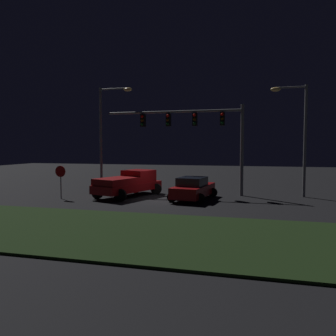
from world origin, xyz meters
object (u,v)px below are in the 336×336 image
at_px(car_sedan, 193,189).
at_px(street_lamp_right, 298,126).
at_px(street_lamp_left, 107,125).
at_px(stop_sign, 61,176).
at_px(traffic_signal_gantry, 195,126).
at_px(pickup_truck, 130,182).

bearing_deg(car_sedan, street_lamp_right, -57.34).
height_order(street_lamp_left, stop_sign, street_lamp_left).
relative_size(car_sedan, street_lamp_left, 0.56).
xyz_separation_m(traffic_signal_gantry, stop_sign, (-8.38, -4.46, -3.47)).
height_order(street_lamp_left, street_lamp_right, street_lamp_left).
height_order(pickup_truck, car_sedan, pickup_truck).
height_order(car_sedan, street_lamp_left, street_lamp_left).
xyz_separation_m(car_sedan, traffic_signal_gantry, (-0.33, 2.62, 4.29)).
height_order(car_sedan, traffic_signal_gantry, traffic_signal_gantry).
distance_m(street_lamp_right, stop_sign, 16.58).
distance_m(traffic_signal_gantry, street_lamp_right, 7.12).
relative_size(pickup_truck, street_lamp_right, 0.74).
height_order(pickup_truck, street_lamp_left, street_lamp_left).
distance_m(car_sedan, street_lamp_left, 9.51).
distance_m(street_lamp_left, street_lamp_right, 14.46).
xyz_separation_m(traffic_signal_gantry, street_lamp_right, (7.10, 0.45, -0.12)).
bearing_deg(street_lamp_left, car_sedan, -23.78).
distance_m(pickup_truck, street_lamp_left, 6.00).
xyz_separation_m(street_lamp_left, stop_sign, (-1.03, -5.22, -3.66)).
xyz_separation_m(traffic_signal_gantry, street_lamp_left, (-7.35, 0.76, 0.20)).
bearing_deg(car_sedan, street_lamp_left, 74.47).
height_order(car_sedan, street_lamp_right, street_lamp_right).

